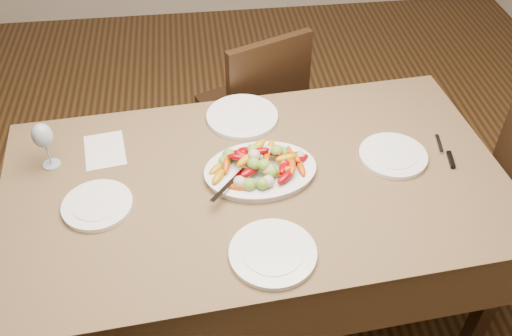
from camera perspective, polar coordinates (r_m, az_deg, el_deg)
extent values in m
cube|color=brown|center=(2.37, 0.00, -7.88)|extent=(1.92, 1.18, 0.76)
ellipsoid|color=white|center=(2.10, 0.44, -0.38)|extent=(0.43, 0.33, 0.02)
cylinder|color=white|center=(2.06, -15.58, -3.63)|extent=(0.24, 0.24, 0.02)
cylinder|color=white|center=(2.24, 13.54, 1.20)|extent=(0.26, 0.26, 0.02)
cylinder|color=white|center=(2.36, -1.38, 5.15)|extent=(0.30, 0.30, 0.02)
cylinder|color=white|center=(1.85, 1.69, -8.54)|extent=(0.28, 0.28, 0.02)
cube|color=silver|center=(2.29, -14.89, 1.74)|extent=(0.18, 0.23, 0.00)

